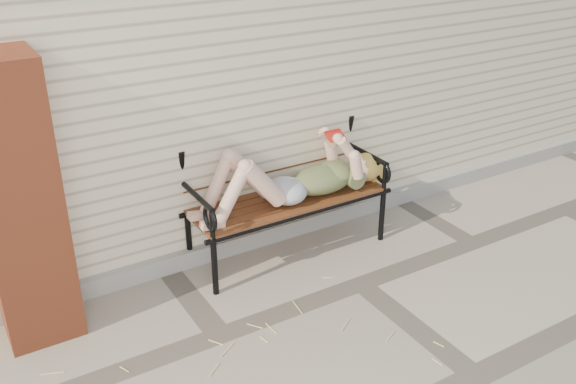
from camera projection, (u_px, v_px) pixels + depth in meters
ground at (361, 284)px, 5.15m from camera, size 80.00×80.00×0.00m
house_wall at (197, 29)px, 6.81m from camera, size 8.00×4.00×3.00m
foundation_strip at (297, 226)px, 5.86m from camera, size 8.00×0.10×0.15m
brick_pillar at (19, 204)px, 4.22m from camera, size 0.50×0.50×2.00m
garden_bench at (282, 176)px, 5.40m from camera, size 1.86×0.74×1.20m
reading_woman at (292, 178)px, 5.28m from camera, size 1.75×0.40×0.55m
straw_scatter at (214, 361)px, 4.32m from camera, size 2.67×1.65×0.01m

